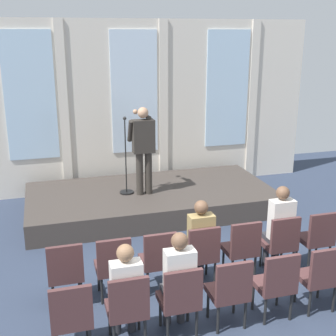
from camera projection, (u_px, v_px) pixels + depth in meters
ground_plane at (221, 316)px, 5.83m from camera, size 13.79×13.79×0.00m
rear_partition at (136, 106)px, 10.15m from camera, size 8.37×0.14×3.81m
stage_platform at (151, 200)px, 9.27m from camera, size 4.95×2.39×0.43m
speaker at (143, 144)px, 8.72m from camera, size 0.50×0.69×1.74m
mic_stand at (126, 177)px, 8.95m from camera, size 0.28×0.28×1.55m
chair_r0_c0 at (65, 270)px, 5.90m from camera, size 0.46×0.44×0.94m
chair_r0_c1 at (113, 264)px, 6.07m from camera, size 0.46×0.44×0.94m
chair_r0_c2 at (158, 257)px, 6.23m from camera, size 0.46×0.44×0.94m
chair_r0_c3 at (201, 252)px, 6.40m from camera, size 0.46×0.44×0.94m
audience_r0_c3 at (200, 237)px, 6.42m from camera, size 0.36×0.39×1.29m
chair_r0_c4 at (242, 246)px, 6.57m from camera, size 0.46×0.44×0.94m
chair_r0_c5 at (281, 241)px, 6.73m from camera, size 0.46×0.44×0.94m
audience_r0_c5 at (279, 225)px, 6.74m from camera, size 0.36×0.39×1.38m
chair_r0_c6 at (318, 236)px, 6.90m from camera, size 0.46×0.44×0.94m
chair_r1_c0 at (71, 315)px, 4.97m from camera, size 0.46×0.44×0.94m
chair_r1_c1 at (128, 306)px, 5.14m from camera, size 0.46×0.44×0.94m
audience_r1_c1 at (126, 288)px, 5.16m from camera, size 0.36×0.39×1.28m
chair_r1_c2 at (180, 297)px, 5.30m from camera, size 0.46×0.44×0.94m
audience_r1_c2 at (178, 278)px, 5.32m from camera, size 0.36×0.39×1.34m
chair_r1_c3 at (230, 289)px, 5.47m from camera, size 0.46×0.44×0.94m
chair_r1_c4 at (276, 281)px, 5.64m from camera, size 0.46×0.44×0.94m
chair_r1_c5 at (320, 274)px, 5.80m from camera, size 0.46×0.44×0.94m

